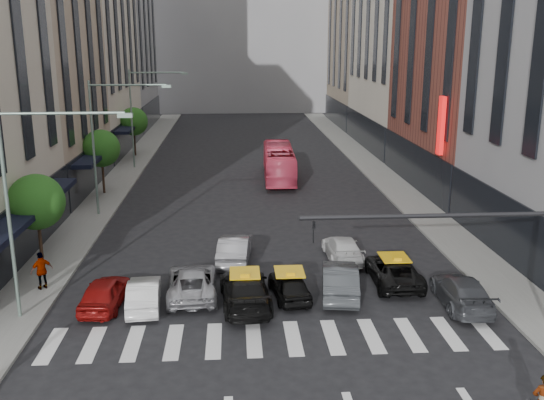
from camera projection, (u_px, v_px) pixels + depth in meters
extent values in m
plane|color=black|center=(281.00, 357.00, 22.98)|extent=(160.00, 160.00, 0.00)
cube|color=slate|center=(118.00, 182.00, 51.19)|extent=(3.00, 96.00, 0.15)
cube|color=slate|center=(385.00, 178.00, 52.64)|extent=(3.00, 96.00, 0.15)
cube|color=tan|center=(29.00, 36.00, 45.87)|extent=(8.00, 16.00, 24.00)
cube|color=gray|center=(116.00, 15.00, 80.81)|extent=(8.00, 18.00, 30.00)
cube|color=brown|center=(473.00, 23.00, 46.80)|extent=(8.00, 18.00, 26.00)
cube|color=tan|center=(367.00, 23.00, 83.21)|extent=(8.00, 18.00, 28.00)
cube|color=gray|center=(241.00, 1.00, 100.42)|extent=(30.00, 10.00, 36.00)
cylinder|color=black|center=(40.00, 238.00, 31.45)|extent=(0.18, 0.18, 3.15)
sphere|color=#1E4D16|center=(36.00, 202.00, 30.96)|extent=(2.88, 2.88, 2.88)
cylinder|color=black|center=(103.00, 173.00, 46.89)|extent=(0.18, 0.18, 3.15)
sphere|color=#1E4D16|center=(101.00, 148.00, 46.39)|extent=(2.88, 2.88, 2.88)
cylinder|color=black|center=(135.00, 140.00, 62.33)|extent=(0.18, 0.18, 3.15)
sphere|color=#1E4D16|center=(134.00, 121.00, 61.83)|extent=(2.88, 2.88, 2.88)
cylinder|color=gray|center=(9.00, 216.00, 24.96)|extent=(0.16, 0.16, 9.00)
cylinder|color=gray|center=(61.00, 113.00, 24.05)|extent=(5.00, 0.12, 0.12)
cube|color=gray|center=(125.00, 115.00, 24.24)|extent=(0.60, 0.25, 0.18)
cylinder|color=gray|center=(94.00, 149.00, 40.40)|extent=(0.16, 0.16, 9.00)
cylinder|color=gray|center=(128.00, 85.00, 39.49)|extent=(5.00, 0.12, 0.12)
cube|color=gray|center=(166.00, 86.00, 39.67)|extent=(0.60, 0.25, 0.18)
cylinder|color=gray|center=(132.00, 119.00, 55.84)|extent=(0.16, 0.16, 9.00)
cylinder|color=gray|center=(157.00, 73.00, 54.93)|extent=(5.00, 0.12, 0.12)
cube|color=gray|center=(185.00, 74.00, 55.11)|extent=(0.60, 0.25, 0.18)
cylinder|color=black|center=(443.00, 216.00, 20.89)|extent=(10.00, 0.16, 0.16)
imported|color=black|center=(313.00, 232.00, 20.73)|extent=(0.13, 0.16, 0.80)
cube|color=red|center=(441.00, 126.00, 41.55)|extent=(0.30, 0.70, 4.00)
imported|color=maroon|center=(105.00, 292.00, 27.20)|extent=(1.94, 4.19, 1.39)
imported|color=silver|center=(144.00, 294.00, 27.15)|extent=(1.73, 4.09, 1.31)
imported|color=#A0A0A5|center=(192.00, 282.00, 28.42)|extent=(2.53, 5.03, 1.37)
imported|color=black|center=(245.00, 289.00, 27.36)|extent=(2.50, 5.41, 1.53)
imported|color=black|center=(289.00, 285.00, 28.15)|extent=(2.00, 3.92, 1.28)
imported|color=#373A3E|center=(340.00, 280.00, 28.45)|extent=(2.26, 4.85, 1.54)
imported|color=black|center=(394.00, 270.00, 29.86)|extent=(2.30, 4.84, 1.33)
imported|color=#3D3F44|center=(462.00, 291.00, 27.31)|extent=(2.15, 4.84, 1.38)
imported|color=#9E9DA2|center=(235.00, 249.00, 32.70)|extent=(2.03, 4.73, 1.52)
imported|color=silver|center=(343.00, 248.00, 33.12)|extent=(1.85, 4.44, 1.28)
imported|color=#ED4566|center=(279.00, 163.00, 52.17)|extent=(2.82, 10.57, 2.92)
imported|color=gray|center=(42.00, 271.00, 28.76)|extent=(1.12, 1.02, 1.84)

